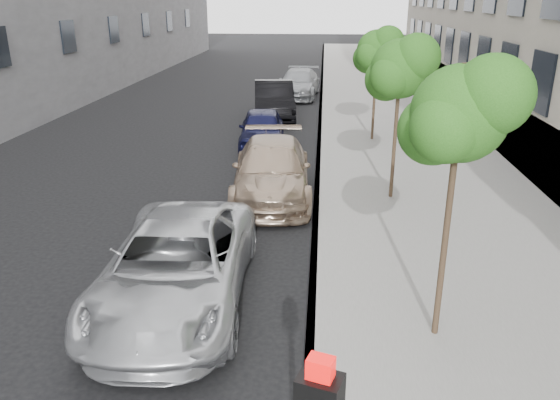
# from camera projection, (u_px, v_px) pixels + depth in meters

# --- Properties ---
(ground) EXTENTS (160.00, 160.00, 0.00)m
(ground) POSITION_uv_depth(u_px,v_px,m) (226.00, 390.00, 7.81)
(ground) COLOR black
(ground) RESTS_ON ground
(sidewalk) EXTENTS (6.40, 72.00, 0.14)m
(sidewalk) POSITION_uv_depth(u_px,v_px,m) (378.00, 98.00, 29.88)
(sidewalk) COLOR gray
(sidewalk) RESTS_ON ground
(curb) EXTENTS (0.15, 72.00, 0.14)m
(curb) POSITION_uv_depth(u_px,v_px,m) (321.00, 97.00, 30.11)
(curb) COLOR #9E9B93
(curb) RESTS_ON ground
(tree_near) EXTENTS (1.73, 1.53, 4.46)m
(tree_near) POSITION_uv_depth(u_px,v_px,m) (462.00, 114.00, 7.66)
(tree_near) COLOR #38281C
(tree_near) RESTS_ON sidewalk
(tree_mid) EXTENTS (1.81, 1.61, 4.33)m
(tree_mid) POSITION_uv_depth(u_px,v_px,m) (401.00, 69.00, 13.79)
(tree_mid) COLOR #38281C
(tree_mid) RESTS_ON sidewalk
(tree_far) EXTENTS (1.81, 1.61, 4.20)m
(tree_far) POSITION_uv_depth(u_px,v_px,m) (378.00, 50.00, 19.91)
(tree_far) COLOR #38281C
(tree_far) RESTS_ON sidewalk
(minivan) EXTENTS (2.70, 5.50, 1.50)m
(minivan) POSITION_uv_depth(u_px,v_px,m) (176.00, 266.00, 9.81)
(minivan) COLOR silver
(minivan) RESTS_ON ground
(suv) EXTENTS (2.48, 5.35, 1.51)m
(suv) POSITION_uv_depth(u_px,v_px,m) (272.00, 170.00, 15.24)
(suv) COLOR tan
(suv) RESTS_ON ground
(sedan_blue) EXTENTS (1.98, 4.20, 1.39)m
(sedan_blue) POSITION_uv_depth(u_px,v_px,m) (262.00, 129.00, 20.22)
(sedan_blue) COLOR #0F1033
(sedan_blue) RESTS_ON ground
(sedan_black) EXTENTS (2.35, 5.19, 1.65)m
(sedan_black) POSITION_uv_depth(u_px,v_px,m) (274.00, 100.00, 25.13)
(sedan_black) COLOR black
(sedan_black) RESTS_ON ground
(sedan_rear) EXTENTS (2.46, 5.30, 1.50)m
(sedan_rear) POSITION_uv_depth(u_px,v_px,m) (299.00, 83.00, 30.40)
(sedan_rear) COLOR gray
(sedan_rear) RESTS_ON ground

